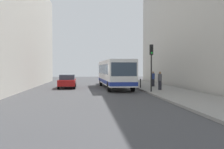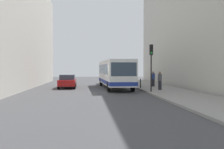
{
  "view_description": "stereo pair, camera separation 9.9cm",
  "coord_description": "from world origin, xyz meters",
  "px_view_note": "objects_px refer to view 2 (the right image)",
  "views": [
    {
      "loc": [
        -2.01,
        -22.1,
        2.18
      ],
      "look_at": [
        0.48,
        1.76,
        1.56
      ],
      "focal_mm": 38.18,
      "sensor_mm": 36.0,
      "label": 1
    },
    {
      "loc": [
        -1.91,
        -22.11,
        2.18
      ],
      "look_at": [
        0.48,
        1.76,
        1.56
      ],
      "focal_mm": 38.18,
      "sensor_mm": 36.0,
      "label": 2
    }
  ],
  "objects_px": {
    "car_beside_bus": "(68,81)",
    "car_behind_bus": "(111,78)",
    "bollard_near": "(140,83)",
    "pedestrian_near_signal": "(160,81)",
    "pedestrian_mid_sidewalk": "(153,79)",
    "traffic_light": "(151,59)",
    "bus": "(114,72)",
    "bollard_mid": "(134,82)"
  },
  "relations": [
    {
      "from": "traffic_light",
      "to": "bus",
      "type": "bearing_deg",
      "value": 114.49
    },
    {
      "from": "pedestrian_mid_sidewalk",
      "to": "car_behind_bus",
      "type": "bearing_deg",
      "value": -64.81
    },
    {
      "from": "bus",
      "to": "pedestrian_near_signal",
      "type": "distance_m",
      "value": 5.68
    },
    {
      "from": "car_behind_bus",
      "to": "pedestrian_mid_sidewalk",
      "type": "distance_m",
      "value": 10.02
    },
    {
      "from": "bollard_mid",
      "to": "pedestrian_near_signal",
      "type": "height_order",
      "value": "pedestrian_near_signal"
    },
    {
      "from": "car_beside_bus",
      "to": "bollard_near",
      "type": "height_order",
      "value": "car_beside_bus"
    },
    {
      "from": "bus",
      "to": "pedestrian_mid_sidewalk",
      "type": "xyz_separation_m",
      "value": [
        4.42,
        0.17,
        -0.74
      ]
    },
    {
      "from": "car_behind_bus",
      "to": "traffic_light",
      "type": "bearing_deg",
      "value": 99.0
    },
    {
      "from": "car_behind_bus",
      "to": "bollard_near",
      "type": "relative_size",
      "value": 4.68
    },
    {
      "from": "bollard_mid",
      "to": "car_beside_bus",
      "type": "bearing_deg",
      "value": -175.94
    },
    {
      "from": "car_behind_bus",
      "to": "car_beside_bus",
      "type": "bearing_deg",
      "value": 57.89
    },
    {
      "from": "car_beside_bus",
      "to": "pedestrian_near_signal",
      "type": "height_order",
      "value": "pedestrian_near_signal"
    },
    {
      "from": "car_beside_bus",
      "to": "traffic_light",
      "type": "height_order",
      "value": "traffic_light"
    },
    {
      "from": "car_beside_bus",
      "to": "bollard_mid",
      "type": "xyz_separation_m",
      "value": [
        7.65,
        0.54,
        -0.16
      ]
    },
    {
      "from": "bus",
      "to": "traffic_light",
      "type": "distance_m",
      "value": 6.39
    },
    {
      "from": "pedestrian_near_signal",
      "to": "pedestrian_mid_sidewalk",
      "type": "bearing_deg",
      "value": 164.13
    },
    {
      "from": "car_behind_bus",
      "to": "bollard_near",
      "type": "distance_m",
      "value": 11.47
    },
    {
      "from": "pedestrian_near_signal",
      "to": "pedestrian_mid_sidewalk",
      "type": "height_order",
      "value": "pedestrian_near_signal"
    },
    {
      "from": "car_behind_bus",
      "to": "traffic_light",
      "type": "distance_m",
      "value": 15.42
    },
    {
      "from": "car_behind_bus",
      "to": "pedestrian_mid_sidewalk",
      "type": "relative_size",
      "value": 2.64
    },
    {
      "from": "car_behind_bus",
      "to": "pedestrian_near_signal",
      "type": "height_order",
      "value": "pedestrian_near_signal"
    },
    {
      "from": "bollard_mid",
      "to": "pedestrian_near_signal",
      "type": "relative_size",
      "value": 0.55
    },
    {
      "from": "traffic_light",
      "to": "bollard_mid",
      "type": "relative_size",
      "value": 4.32
    },
    {
      "from": "bus",
      "to": "car_beside_bus",
      "type": "bearing_deg",
      "value": -10.57
    },
    {
      "from": "traffic_light",
      "to": "pedestrian_mid_sidewalk",
      "type": "relative_size",
      "value": 2.43
    },
    {
      "from": "traffic_light",
      "to": "pedestrian_mid_sidewalk",
      "type": "bearing_deg",
      "value": 72.73
    },
    {
      "from": "car_behind_bus",
      "to": "traffic_light",
      "type": "xyz_separation_m",
      "value": [
        2.03,
        -15.12,
        2.22
      ]
    },
    {
      "from": "bus",
      "to": "traffic_light",
      "type": "xyz_separation_m",
      "value": [
        2.6,
        -5.7,
        1.28
      ]
    },
    {
      "from": "car_beside_bus",
      "to": "bus",
      "type": "bearing_deg",
      "value": 170.24
    },
    {
      "from": "bollard_near",
      "to": "pedestrian_near_signal",
      "type": "bearing_deg",
      "value": -57.96
    },
    {
      "from": "car_behind_bus",
      "to": "pedestrian_mid_sidewalk",
      "type": "bearing_deg",
      "value": 113.98
    },
    {
      "from": "bollard_near",
      "to": "pedestrian_near_signal",
      "type": "xyz_separation_m",
      "value": [
        1.38,
        -2.2,
        0.39
      ]
    },
    {
      "from": "bollard_near",
      "to": "car_beside_bus",
      "type": "bearing_deg",
      "value": 160.92
    },
    {
      "from": "pedestrian_near_signal",
      "to": "bollard_mid",
      "type": "bearing_deg",
      "value": -174.22
    },
    {
      "from": "bus",
      "to": "car_behind_bus",
      "type": "xyz_separation_m",
      "value": [
        0.57,
        9.42,
        -0.94
      ]
    },
    {
      "from": "traffic_light",
      "to": "bollard_mid",
      "type": "bearing_deg",
      "value": 90.82
    },
    {
      "from": "car_beside_bus",
      "to": "traffic_light",
      "type": "bearing_deg",
      "value": 138.84
    },
    {
      "from": "car_beside_bus",
      "to": "car_behind_bus",
      "type": "relative_size",
      "value": 1.0
    },
    {
      "from": "bollard_near",
      "to": "bollard_mid",
      "type": "height_order",
      "value": "same"
    },
    {
      "from": "pedestrian_near_signal",
      "to": "car_behind_bus",
      "type": "bearing_deg",
      "value": -174.81
    },
    {
      "from": "bollard_near",
      "to": "pedestrian_near_signal",
      "type": "distance_m",
      "value": 2.63
    },
    {
      "from": "bollard_near",
      "to": "bollard_mid",
      "type": "xyz_separation_m",
      "value": [
        0.0,
        3.19,
        0.0
      ]
    }
  ]
}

